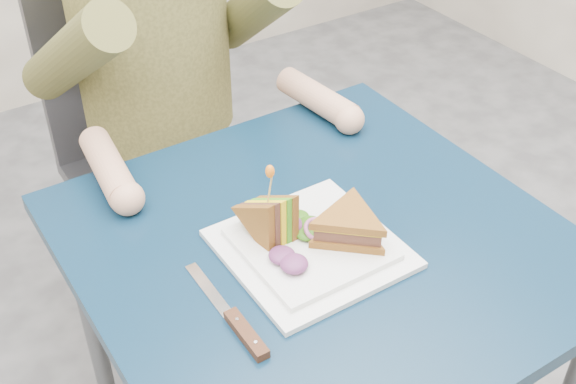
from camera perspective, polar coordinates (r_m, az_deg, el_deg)
table at (r=1.23m, az=2.45°, el=-6.46°), size 0.75×0.75×0.73m
chair at (r=1.80m, az=-10.87°, el=4.55°), size 0.42×0.40×0.93m
diner at (r=1.54m, az=-10.76°, el=14.41°), size 0.54×0.59×0.74m
plate at (r=1.14m, az=1.79°, el=-4.35°), size 0.26×0.26×0.02m
sandwich_flat at (r=1.13m, az=4.85°, el=-2.67°), size 0.19×0.19×0.05m
sandwich_upright at (r=1.12m, az=-1.37°, el=-2.18°), size 0.08×0.12×0.12m
fork at (r=1.08m, az=-0.72°, el=-7.55°), size 0.05×0.18×0.01m
knife at (r=1.03m, az=-3.89°, el=-10.49°), size 0.02×0.22×0.02m
toothpick at (r=1.08m, az=-1.42°, el=0.43°), size 0.01×0.01×0.06m
toothpick_frill at (r=1.07m, az=-1.44°, el=1.63°), size 0.01×0.01×0.02m
lettuce_spill at (r=1.14m, az=1.73°, el=-3.19°), size 0.15×0.13×0.02m
onion_ring at (r=1.13m, az=2.30°, el=-2.95°), size 0.04×0.04×0.02m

